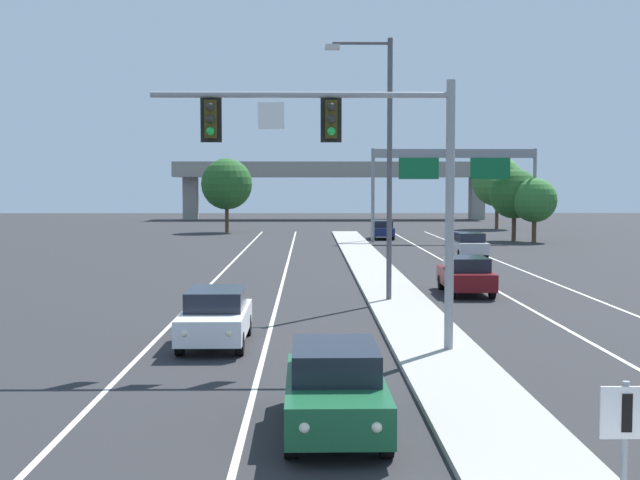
# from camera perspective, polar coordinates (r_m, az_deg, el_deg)

# --- Properties ---
(median_island) EXTENTS (2.40, 110.00, 0.15)m
(median_island) POSITION_cam_1_polar(r_m,az_deg,el_deg) (25.37, 7.16, -6.44)
(median_island) COLOR #9E9B93
(median_island) RESTS_ON ground
(lane_stripe_oncoming_center) EXTENTS (0.14, 100.00, 0.01)m
(lane_stripe_oncoming_center) POSITION_cam_1_polar(r_m,az_deg,el_deg) (32.07, -2.98, -4.40)
(lane_stripe_oncoming_center) COLOR silver
(lane_stripe_oncoming_center) RESTS_ON ground
(lane_stripe_receding_center) EXTENTS (0.14, 100.00, 0.01)m
(lane_stripe_receding_center) POSITION_cam_1_polar(r_m,az_deg,el_deg) (33.08, 13.57, -4.25)
(lane_stripe_receding_center) COLOR silver
(lane_stripe_receding_center) RESTS_ON ground
(edge_stripe_left) EXTENTS (0.14, 100.00, 0.01)m
(edge_stripe_left) POSITION_cam_1_polar(r_m,az_deg,el_deg) (32.36, -8.84, -4.37)
(edge_stripe_left) COLOR silver
(edge_stripe_left) RESTS_ON ground
(edge_stripe_right) EXTENTS (0.14, 100.00, 0.01)m
(edge_stripe_right) POSITION_cam_1_polar(r_m,az_deg,el_deg) (34.05, 18.97, -4.13)
(edge_stripe_right) COLOR silver
(edge_stripe_right) RESTS_ON ground
(overhead_signal_mast) EXTENTS (8.07, 0.44, 7.20)m
(overhead_signal_mast) POSITION_cam_1_polar(r_m,az_deg,el_deg) (22.22, 2.26, 5.84)
(overhead_signal_mast) COLOR gray
(overhead_signal_mast) RESTS_ON median_island
(median_sign_post) EXTENTS (0.60, 0.10, 2.20)m
(median_sign_post) POSITION_cam_1_polar(r_m,az_deg,el_deg) (10.30, 20.17, -13.24)
(median_sign_post) COLOR gray
(median_sign_post) RESTS_ON median_island
(street_lamp_median) EXTENTS (2.58, 0.28, 10.00)m
(street_lamp_median) POSITION_cam_1_polar(r_m,az_deg,el_deg) (32.11, 4.39, 5.96)
(street_lamp_median) COLOR #4C4C51
(street_lamp_median) RESTS_ON median_island
(car_oncoming_green) EXTENTS (1.84, 4.48, 1.58)m
(car_oncoming_green) POSITION_cam_1_polar(r_m,az_deg,el_deg) (15.67, 1.04, -10.04)
(car_oncoming_green) COLOR #195633
(car_oncoming_green) RESTS_ON ground
(car_oncoming_white) EXTENTS (1.83, 4.48, 1.58)m
(car_oncoming_white) POSITION_cam_1_polar(r_m,az_deg,el_deg) (24.07, -7.15, -5.20)
(car_oncoming_white) COLOR silver
(car_oncoming_white) RESTS_ON ground
(car_receding_darkred) EXTENTS (1.85, 4.48, 1.58)m
(car_receding_darkred) POSITION_cam_1_polar(r_m,az_deg,el_deg) (35.40, 9.97, -2.35)
(car_receding_darkred) COLOR #5B0F14
(car_receding_darkred) RESTS_ON ground
(car_receding_silver) EXTENTS (1.82, 4.47, 1.58)m
(car_receding_silver) POSITION_cam_1_polar(r_m,az_deg,el_deg) (53.40, 10.15, -0.31)
(car_receding_silver) COLOR #B7B7BC
(car_receding_silver) RESTS_ON ground
(car_receding_navy) EXTENTS (1.93, 4.51, 1.58)m
(car_receding_navy) POSITION_cam_1_polar(r_m,az_deg,el_deg) (70.81, 4.31, 0.73)
(car_receding_navy) COLOR #141E4C
(car_receding_navy) RESTS_ON ground
(highway_sign_gantry) EXTENTS (13.28, 0.42, 7.50)m
(highway_sign_gantry) POSITION_cam_1_polar(r_m,az_deg,el_deg) (67.55, 9.18, 5.08)
(highway_sign_gantry) COLOR gray
(highway_sign_gantry) RESTS_ON ground
(overpass_bridge) EXTENTS (42.40, 6.40, 7.65)m
(overpass_bridge) POSITION_cam_1_polar(r_m,az_deg,el_deg) (111.43, 0.97, 4.40)
(overpass_bridge) COLOR gray
(overpass_bridge) RESTS_ON ground
(tree_far_right_c) EXTENTS (4.10, 4.10, 5.94)m
(tree_far_right_c) POSITION_cam_1_polar(r_m,az_deg,el_deg) (70.00, 13.18, 3.11)
(tree_far_right_c) COLOR #4C3823
(tree_far_right_c) RESTS_ON ground
(tree_far_right_a) EXTENTS (5.28, 5.28, 7.64)m
(tree_far_right_a) POSITION_cam_1_polar(r_m,az_deg,el_deg) (88.88, 12.05, 3.97)
(tree_far_right_a) COLOR #4C3823
(tree_far_right_a) RESTS_ON ground
(tree_far_right_b) EXTENTS (3.56, 3.56, 5.16)m
(tree_far_right_b) POSITION_cam_1_polar(r_m,az_deg,el_deg) (68.83, 14.49, 2.65)
(tree_far_right_b) COLOR #4C3823
(tree_far_right_b) RESTS_ON ground
(tree_far_left_a) EXTENTS (4.95, 4.95, 7.17)m
(tree_far_left_a) POSITION_cam_1_polar(r_m,az_deg,el_deg) (81.01, -6.42, 3.83)
(tree_far_left_a) COLOR #4C3823
(tree_far_left_a) RESTS_ON ground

